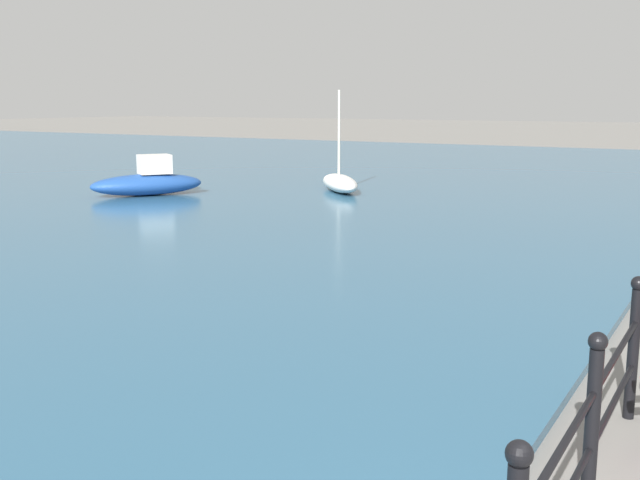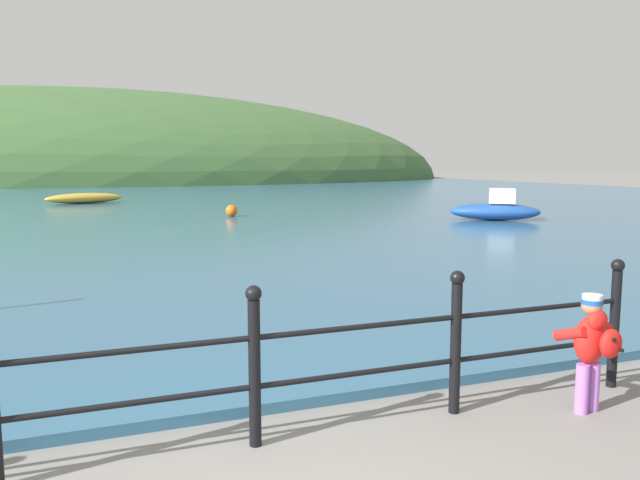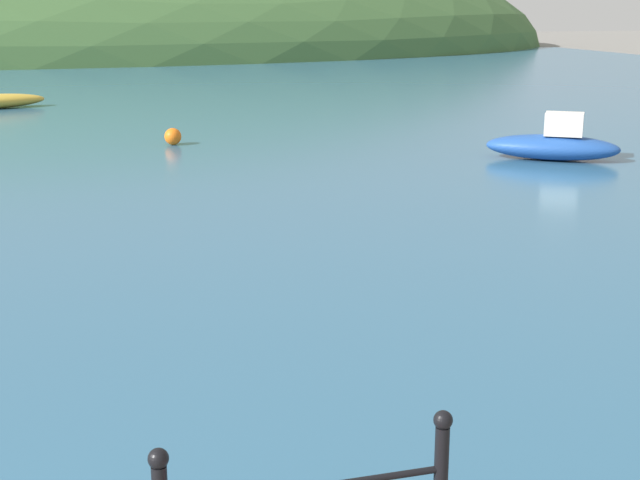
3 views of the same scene
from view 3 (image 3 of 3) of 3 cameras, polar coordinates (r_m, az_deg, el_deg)
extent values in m
cube|color=#2D5B7A|center=(35.26, -18.87, 8.42)|extent=(80.00, 60.00, 0.10)
ellipsoid|color=#3D6033|center=(73.69, -17.65, 11.50)|extent=(83.05, 45.68, 19.61)
sphere|color=black|center=(5.17, -10.31, -13.60)|extent=(0.12, 0.12, 0.12)
sphere|color=black|center=(5.56, 7.88, -11.34)|extent=(0.12, 0.12, 0.12)
ellipsoid|color=#1E4793|center=(21.15, 14.64, 5.76)|extent=(3.08, 2.54, 0.57)
cube|color=silver|center=(21.07, 15.36, 7.17)|extent=(1.02, 0.95, 0.51)
sphere|color=orange|center=(22.96, -9.40, 6.55)|extent=(0.43, 0.43, 0.43)
camera|label=1|loc=(5.79, -62.73, -3.38)|focal=42.00mm
camera|label=2|loc=(2.91, -90.52, -32.70)|focal=35.00mm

